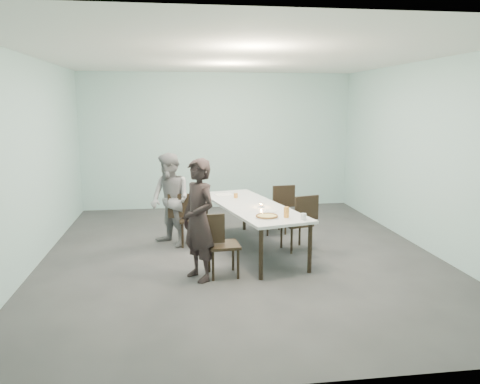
{
  "coord_description": "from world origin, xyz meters",
  "views": [
    {
      "loc": [
        -0.97,
        -6.95,
        2.31
      ],
      "look_at": [
        0.0,
        -0.03,
        1.0
      ],
      "focal_mm": 35.0,
      "sensor_mm": 36.0,
      "label": 1
    }
  ],
  "objects": [
    {
      "name": "table",
      "position": [
        0.21,
        0.17,
        0.69
      ],
      "size": [
        1.48,
        2.74,
        0.75
      ],
      "rotation": [
        0.0,
        0.0,
        0.23
      ],
      "color": "white",
      "rests_on": "ground"
    },
    {
      "name": "diner_near",
      "position": [
        -0.68,
        -0.95,
        0.81
      ],
      "size": [
        0.64,
        0.71,
        1.63
      ],
      "primitive_type": "imported",
      "rotation": [
        0.0,
        0.0,
        -1.03
      ],
      "color": "black",
      "rests_on": "ground"
    },
    {
      "name": "tealight",
      "position": [
        0.34,
        -0.01,
        0.77
      ],
      "size": [
        0.06,
        0.06,
        0.05
      ],
      "color": "silver",
      "rests_on": "table"
    },
    {
      "name": "beer_glass",
      "position": [
        0.56,
        -0.72,
        0.82
      ],
      "size": [
        0.08,
        0.08,
        0.15
      ],
      "primitive_type": "cylinder",
      "color": "orange",
      "rests_on": "table"
    },
    {
      "name": "room_shell",
      "position": [
        0.0,
        0.0,
        2.03
      ],
      "size": [
        6.02,
        7.02,
        3.01
      ],
      "color": "#A3CDCC",
      "rests_on": "ground"
    },
    {
      "name": "chair_far_right",
      "position": [
        0.86,
        1.16,
        0.5
      ],
      "size": [
        0.63,
        0.47,
        0.87
      ],
      "rotation": [
        0.0,
        0.0,
        3.27
      ],
      "color": "black",
      "rests_on": "ground"
    },
    {
      "name": "chair_far_left",
      "position": [
        -0.79,
        0.62,
        0.5
      ],
      "size": [
        0.62,
        0.43,
        0.87
      ],
      "rotation": [
        0.0,
        0.0,
        -0.03
      ],
      "color": "black",
      "rests_on": "ground"
    },
    {
      "name": "amber_tumbler",
      "position": [
        0.04,
        0.76,
        0.79
      ],
      "size": [
        0.07,
        0.07,
        0.08
      ],
      "primitive_type": "cylinder",
      "color": "orange",
      "rests_on": "table"
    },
    {
      "name": "chair_near_right",
      "position": [
        1.01,
        0.14,
        0.5
      ],
      "size": [
        0.65,
        0.51,
        0.87
      ],
      "rotation": [
        0.0,
        0.0,
        3.4
      ],
      "color": "black",
      "rests_on": "ground"
    },
    {
      "name": "side_plate",
      "position": [
        0.42,
        -0.32,
        0.76
      ],
      "size": [
        0.18,
        0.18,
        0.01
      ],
      "primitive_type": "cylinder",
      "color": "white",
      "rests_on": "table"
    },
    {
      "name": "diner_far",
      "position": [
        -1.06,
        0.63,
        0.77
      ],
      "size": [
        0.92,
        0.95,
        1.54
      ],
      "primitive_type": "imported",
      "rotation": [
        0.0,
        0.0,
        -0.91
      ],
      "color": "gray",
      "rests_on": "ground"
    },
    {
      "name": "chair_near_left",
      "position": [
        -0.43,
        -0.88,
        0.5
      ],
      "size": [
        0.63,
        0.45,
        0.87
      ],
      "rotation": [
        0.0,
        0.0,
        0.08
      ],
      "color": "black",
      "rests_on": "ground"
    },
    {
      "name": "menu",
      "position": [
        -0.13,
        1.07,
        0.75
      ],
      "size": [
        0.34,
        0.28,
        0.01
      ],
      "primitive_type": "cube",
      "rotation": [
        0.0,
        0.0,
        0.23
      ],
      "color": "silver",
      "rests_on": "table"
    },
    {
      "name": "water_tumbler",
      "position": [
        0.76,
        -0.89,
        0.8
      ],
      "size": [
        0.08,
        0.08,
        0.09
      ],
      "primitive_type": "cylinder",
      "color": "silver",
      "rests_on": "table"
    },
    {
      "name": "ground",
      "position": [
        0.0,
        0.0,
        0.0
      ],
      "size": [
        7.0,
        7.0,
        0.0
      ],
      "primitive_type": "plane",
      "color": "#333335",
      "rests_on": "ground"
    },
    {
      "name": "pizza",
      "position": [
        0.29,
        -0.69,
        0.77
      ],
      "size": [
        0.34,
        0.34,
        0.04
      ],
      "color": "white",
      "rests_on": "table"
    }
  ]
}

